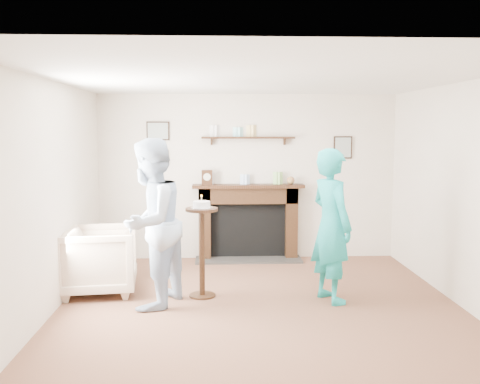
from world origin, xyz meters
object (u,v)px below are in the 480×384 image
(man, at_px, (152,306))
(woman, at_px, (330,300))
(armchair, at_px, (100,292))
(pedestal_table, at_px, (202,234))

(man, xyz_separation_m, woman, (2.04, 0.11, 0.00))
(armchair, bearing_deg, woman, -105.31)
(armchair, height_order, woman, woman)
(armchair, distance_m, man, 0.87)
(armchair, xyz_separation_m, pedestal_table, (1.25, -0.21, 0.75))
(man, distance_m, pedestal_table, 0.99)
(armchair, distance_m, woman, 2.76)
(armchair, bearing_deg, pedestal_table, -105.98)
(pedestal_table, bearing_deg, woman, -8.23)
(man, distance_m, woman, 2.05)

